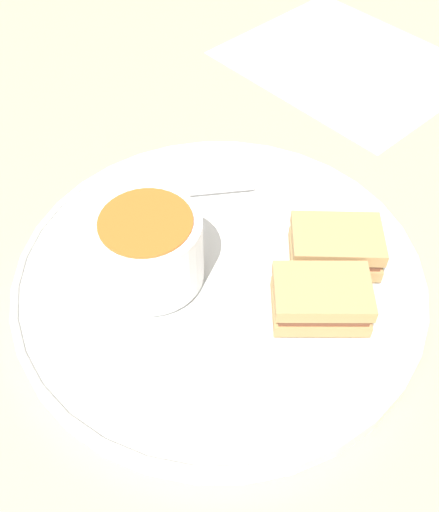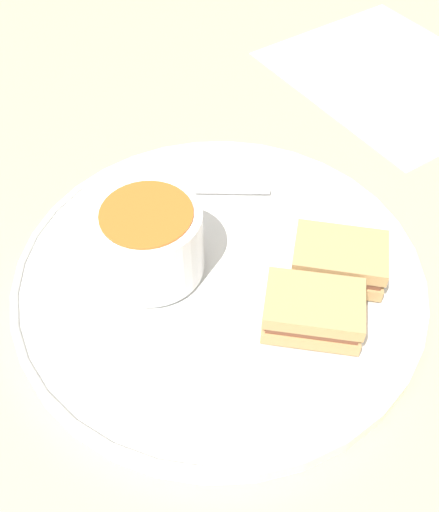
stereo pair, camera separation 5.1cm
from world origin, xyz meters
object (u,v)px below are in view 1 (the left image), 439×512
Objects in this scene: spoon at (162,194)px; sandwich_half_far at (336,246)px; sandwich_half_near at (320,301)px; soup_bowl at (149,249)px.

sandwich_half_far is at bearing 145.34° from spoon.
spoon is at bearing 72.85° from sandwich_half_near.
spoon is (0.09, 0.04, -0.03)m from soup_bowl.
sandwich_half_near and sandwich_half_far have the same top height.
soup_bowl is 0.97× the size of sandwich_half_far.
sandwich_half_far is (0.06, 0.01, 0.00)m from sandwich_half_near.
spoon is 1.11× the size of sandwich_half_far.
soup_bowl reaches higher than spoon.
soup_bowl is 0.16m from sandwich_half_far.
sandwich_half_near reaches higher than spoon.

